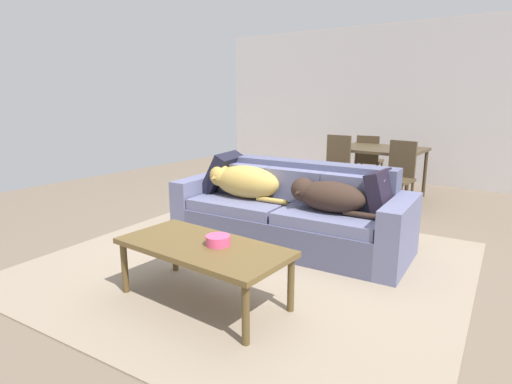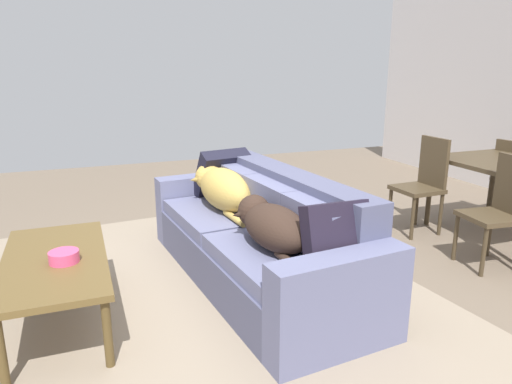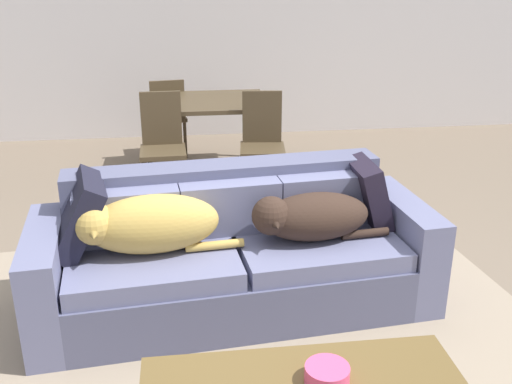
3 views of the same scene
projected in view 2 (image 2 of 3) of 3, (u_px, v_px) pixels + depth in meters
ground_plane at (263, 284)px, 3.61m from camera, size 10.00×10.00×0.00m
area_rug at (177, 292)px, 3.46m from camera, size 3.91×3.70×0.01m
couch at (260, 240)px, 3.61m from camera, size 2.45×1.11×0.83m
dog_on_left_cushion at (222, 188)px, 3.94m from camera, size 0.95×0.43×0.34m
dog_on_right_cushion at (271, 225)px, 3.11m from camera, size 0.84×0.41×0.30m
throw_pillow_by_left_arm at (222, 174)px, 4.32m from camera, size 0.41×0.51×0.47m
throw_pillow_by_right_arm at (337, 237)px, 2.78m from camera, size 0.24×0.42×0.43m
coffee_table at (55, 265)px, 2.95m from camera, size 1.29×0.62×0.46m
bowl_on_coffee_table at (64, 257)px, 2.87m from camera, size 0.18×0.18×0.07m
dining_table at (509, 169)px, 4.43m from camera, size 1.20×0.94×0.74m
dining_chair_near_left at (424, 181)px, 4.63m from camera, size 0.41×0.41×0.94m
dining_chair_near_right at (499, 207)px, 3.83m from camera, size 0.44×0.44×0.92m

